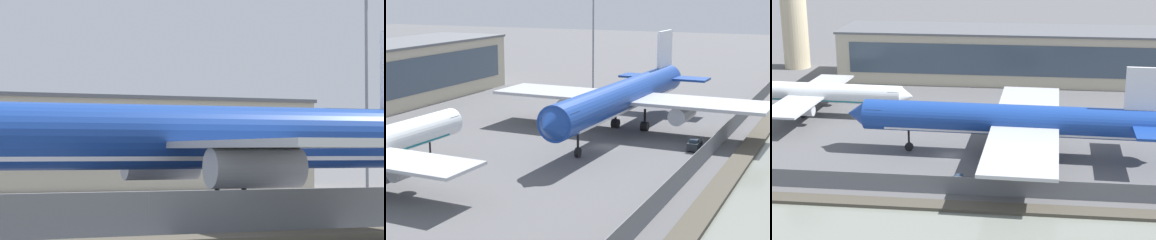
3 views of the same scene
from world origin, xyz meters
TOP-DOWN VIEW (x-y plane):
  - ground_plane at (0.00, 0.00)m, footprint 500.00×500.00m
  - shoreline_seawall at (0.00, -20.50)m, footprint 320.00×3.00m
  - perimeter_fence at (0.00, -16.00)m, footprint 280.00×0.10m
  - cargo_jet_blue at (10.77, 0.91)m, footprint 55.79×47.82m
  - baggage_tug at (3.34, -13.00)m, footprint 3.24×1.68m
  - apron_light_mast_apron_east at (38.46, 18.24)m, footprint 3.20×0.40m

SIDE VIEW (x-z plane):
  - ground_plane at x=0.00m, z-range 0.00..0.00m
  - shoreline_seawall at x=0.00m, z-range 0.00..0.50m
  - baggage_tug at x=3.34m, z-range -0.09..1.71m
  - perimeter_fence at x=0.00m, z-range 0.00..2.79m
  - cargo_jet_blue at x=10.77m, z-range -1.88..14.04m
  - apron_light_mast_apron_east at x=38.46m, z-range 1.30..24.55m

